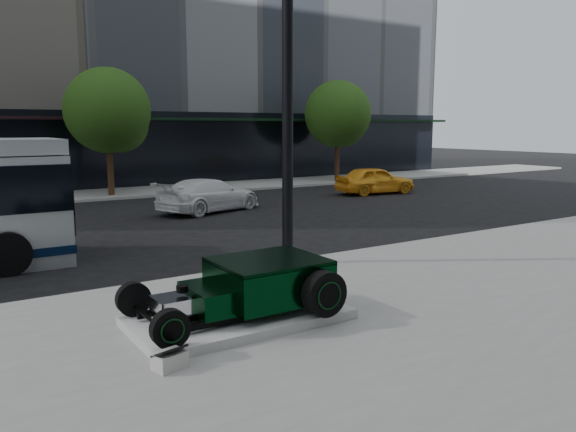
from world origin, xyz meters
TOP-DOWN VIEW (x-y plane):
  - ground at (0.00, 0.00)m, footprint 120.00×120.00m
  - sidewalk_far at (0.00, 14.00)m, footprint 70.00×4.00m
  - street_trees at (1.15, 13.07)m, footprint 29.80×3.80m
  - display_plinth at (-2.06, -5.12)m, footprint 3.40×1.80m
  - hot_rod at (-1.73, -5.12)m, footprint 3.22×2.00m
  - info_plaque at (-3.63, -6.17)m, footprint 0.46×0.38m
  - lamppost at (0.75, -2.20)m, footprint 0.45×0.45m
  - white_sedan at (2.92, 6.65)m, footprint 4.70×3.06m
  - yellow_taxi at (12.05, 7.53)m, footprint 4.05×2.07m

SIDE VIEW (x-z plane):
  - ground at x=0.00m, z-range 0.00..0.00m
  - sidewalk_far at x=0.00m, z-range 0.00..0.12m
  - display_plinth at x=-2.06m, z-range 0.12..0.27m
  - info_plaque at x=-3.63m, z-range 0.09..0.40m
  - white_sedan at x=2.92m, z-range 0.00..1.27m
  - yellow_taxi at x=12.05m, z-range 0.00..1.32m
  - hot_rod at x=-1.73m, z-range 0.29..1.10m
  - street_trees at x=1.15m, z-range 0.92..6.62m
  - lamppost at x=0.75m, z-range -0.19..7.96m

